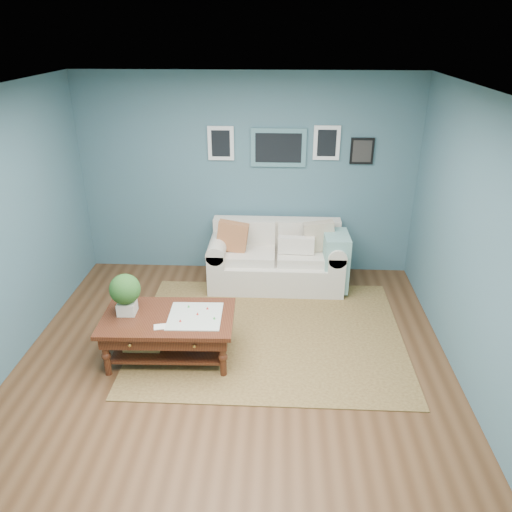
{
  "coord_description": "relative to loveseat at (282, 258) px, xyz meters",
  "views": [
    {
      "loc": [
        0.45,
        -3.99,
        3.21
      ],
      "look_at": [
        0.19,
        1.0,
        0.88
      ],
      "focal_mm": 35.0,
      "sensor_mm": 36.0,
      "label": 1
    }
  ],
  "objects": [
    {
      "name": "room_shell",
      "position": [
        -0.48,
        -1.97,
        0.98
      ],
      "size": [
        5.0,
        5.02,
        2.7
      ],
      "color": "brown",
      "rests_on": "ground"
    },
    {
      "name": "area_rug",
      "position": [
        -0.14,
        -1.24,
        -0.37
      ],
      "size": [
        2.99,
        2.4,
        0.01
      ],
      "primitive_type": "cube",
      "color": "brown",
      "rests_on": "ground"
    },
    {
      "name": "loveseat",
      "position": [
        0.0,
        0.0,
        0.0
      ],
      "size": [
        1.81,
        0.82,
        0.93
      ],
      "color": "#F0E3D1",
      "rests_on": "ground"
    },
    {
      "name": "coffee_table",
      "position": [
        -1.23,
        -1.71,
        0.04
      ],
      "size": [
        1.36,
        0.82,
        0.94
      ],
      "rotation": [
        0.0,
        0.0,
        0.03
      ],
      "color": "#38160E",
      "rests_on": "ground"
    }
  ]
}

